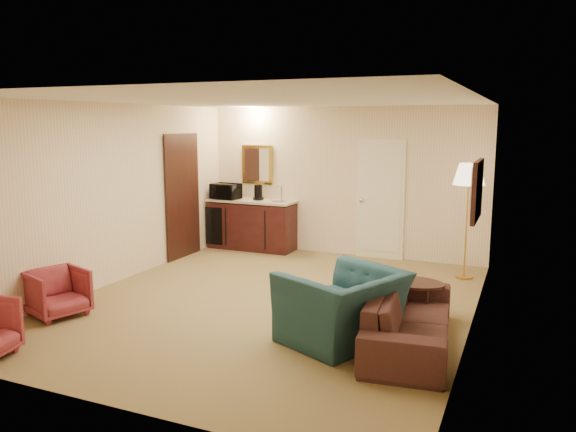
{
  "coord_description": "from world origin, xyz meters",
  "views": [
    {
      "loc": [
        3.01,
        -6.39,
        2.33
      ],
      "look_at": [
        0.04,
        0.5,
        1.07
      ],
      "focal_mm": 35.0,
      "sensor_mm": 36.0,
      "label": 1
    }
  ],
  "objects_px": {
    "sofa": "(410,308)",
    "coffee_table": "(411,299)",
    "teal_armchair": "(343,295)",
    "rose_chair_near": "(57,290)",
    "coffee_maker": "(258,193)",
    "wetbar_cabinet": "(252,224)",
    "waste_bin": "(282,244)",
    "floor_lamp": "(467,221)",
    "microwave": "(226,190)"
  },
  "relations": [
    {
      "from": "sofa",
      "to": "rose_chair_near",
      "type": "bearing_deg",
      "value": 94.25
    },
    {
      "from": "teal_armchair",
      "to": "floor_lamp",
      "type": "height_order",
      "value": "floor_lamp"
    },
    {
      "from": "wetbar_cabinet",
      "to": "coffee_table",
      "type": "xyz_separation_m",
      "value": [
        3.45,
        -2.55,
        -0.24
      ]
    },
    {
      "from": "teal_armchair",
      "to": "sofa",
      "type": "bearing_deg",
      "value": 130.84
    },
    {
      "from": "sofa",
      "to": "floor_lamp",
      "type": "height_order",
      "value": "floor_lamp"
    },
    {
      "from": "wetbar_cabinet",
      "to": "rose_chair_near",
      "type": "distance_m",
      "value": 4.24
    },
    {
      "from": "coffee_maker",
      "to": "coffee_table",
      "type": "bearing_deg",
      "value": -32.55
    },
    {
      "from": "sofa",
      "to": "coffee_table",
      "type": "relative_size",
      "value": 2.66
    },
    {
      "from": "coffee_table",
      "to": "coffee_maker",
      "type": "relative_size",
      "value": 2.74
    },
    {
      "from": "waste_bin",
      "to": "microwave",
      "type": "xyz_separation_m",
      "value": [
        -1.15,
        -0.01,
        0.93
      ]
    },
    {
      "from": "coffee_table",
      "to": "coffee_maker",
      "type": "xyz_separation_m",
      "value": [
        -3.32,
        2.56,
        0.84
      ]
    },
    {
      "from": "floor_lamp",
      "to": "coffee_table",
      "type": "bearing_deg",
      "value": -101.11
    },
    {
      "from": "rose_chair_near",
      "to": "sofa",
      "type": "bearing_deg",
      "value": -59.91
    },
    {
      "from": "teal_armchair",
      "to": "rose_chair_near",
      "type": "height_order",
      "value": "teal_armchair"
    },
    {
      "from": "sofa",
      "to": "waste_bin",
      "type": "xyz_separation_m",
      "value": [
        -2.95,
        3.35,
        -0.24
      ]
    },
    {
      "from": "sofa",
      "to": "coffee_table",
      "type": "distance_m",
      "value": 0.9
    },
    {
      "from": "sofa",
      "to": "rose_chair_near",
      "type": "xyz_separation_m",
      "value": [
        -4.1,
        -0.79,
        -0.08
      ]
    },
    {
      "from": "microwave",
      "to": "coffee_maker",
      "type": "bearing_deg",
      "value": 14.9
    },
    {
      "from": "rose_chair_near",
      "to": "coffee_maker",
      "type": "xyz_separation_m",
      "value": [
        0.63,
        4.22,
        0.74
      ]
    },
    {
      "from": "floor_lamp",
      "to": "waste_bin",
      "type": "xyz_separation_m",
      "value": [
        -3.2,
        0.44,
        -0.71
      ]
    },
    {
      "from": "teal_armchair",
      "to": "coffee_table",
      "type": "height_order",
      "value": "teal_armchair"
    },
    {
      "from": "teal_armchair",
      "to": "coffee_maker",
      "type": "bearing_deg",
      "value": -118.08
    },
    {
      "from": "waste_bin",
      "to": "coffee_maker",
      "type": "height_order",
      "value": "coffee_maker"
    },
    {
      "from": "coffee_table",
      "to": "floor_lamp",
      "type": "distance_m",
      "value": 2.18
    },
    {
      "from": "sofa",
      "to": "floor_lamp",
      "type": "relative_size",
      "value": 1.18
    },
    {
      "from": "sofa",
      "to": "microwave",
      "type": "relative_size",
      "value": 3.98
    },
    {
      "from": "sofa",
      "to": "coffee_table",
      "type": "height_order",
      "value": "sofa"
    },
    {
      "from": "coffee_maker",
      "to": "wetbar_cabinet",
      "type": "bearing_deg",
      "value": -169.94
    },
    {
      "from": "teal_armchair",
      "to": "floor_lamp",
      "type": "bearing_deg",
      "value": -172.23
    },
    {
      "from": "coffee_maker",
      "to": "sofa",
      "type": "bearing_deg",
      "value": -39.59
    },
    {
      "from": "rose_chair_near",
      "to": "waste_bin",
      "type": "relative_size",
      "value": 1.97
    },
    {
      "from": "teal_armchair",
      "to": "floor_lamp",
      "type": "distance_m",
      "value": 3.26
    },
    {
      "from": "microwave",
      "to": "waste_bin",
      "type": "bearing_deg",
      "value": 7.31
    },
    {
      "from": "coffee_table",
      "to": "microwave",
      "type": "bearing_deg",
      "value": 147.96
    },
    {
      "from": "rose_chair_near",
      "to": "coffee_table",
      "type": "xyz_separation_m",
      "value": [
        3.95,
        1.66,
        -0.1
      ]
    },
    {
      "from": "rose_chair_near",
      "to": "coffee_maker",
      "type": "distance_m",
      "value": 4.33
    },
    {
      "from": "waste_bin",
      "to": "coffee_maker",
      "type": "xyz_separation_m",
      "value": [
        -0.52,
        0.08,
        0.9
      ]
    },
    {
      "from": "coffee_maker",
      "to": "microwave",
      "type": "bearing_deg",
      "value": -167.01
    },
    {
      "from": "teal_armchair",
      "to": "coffee_maker",
      "type": "xyz_separation_m",
      "value": [
        -2.79,
        3.63,
        0.54
      ]
    },
    {
      "from": "wetbar_cabinet",
      "to": "rose_chair_near",
      "type": "height_order",
      "value": "wetbar_cabinet"
    },
    {
      "from": "teal_armchair",
      "to": "rose_chair_near",
      "type": "relative_size",
      "value": 1.86
    },
    {
      "from": "coffee_table",
      "to": "floor_lamp",
      "type": "height_order",
      "value": "floor_lamp"
    },
    {
      "from": "microwave",
      "to": "coffee_maker",
      "type": "relative_size",
      "value": 1.84
    },
    {
      "from": "wetbar_cabinet",
      "to": "floor_lamp",
      "type": "relative_size",
      "value": 0.94
    },
    {
      "from": "floor_lamp",
      "to": "microwave",
      "type": "height_order",
      "value": "floor_lamp"
    },
    {
      "from": "wetbar_cabinet",
      "to": "floor_lamp",
      "type": "xyz_separation_m",
      "value": [
        3.85,
        -0.51,
        0.41
      ]
    },
    {
      "from": "wetbar_cabinet",
      "to": "sofa",
      "type": "bearing_deg",
      "value": -43.53
    },
    {
      "from": "sofa",
      "to": "teal_armchair",
      "type": "xyz_separation_m",
      "value": [
        -0.68,
        -0.2,
        0.12
      ]
    },
    {
      "from": "sofa",
      "to": "rose_chair_near",
      "type": "distance_m",
      "value": 4.18
    },
    {
      "from": "wetbar_cabinet",
      "to": "coffee_table",
      "type": "bearing_deg",
      "value": -36.45
    }
  ]
}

